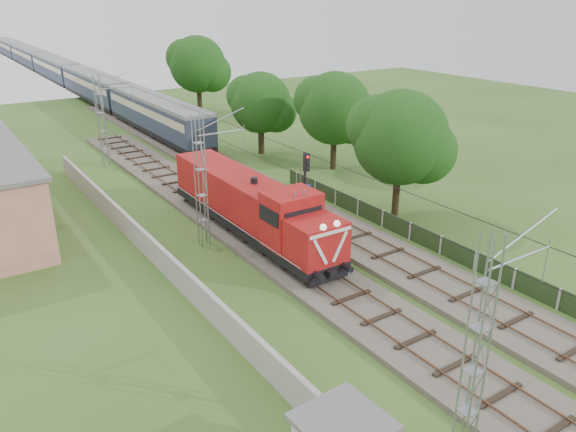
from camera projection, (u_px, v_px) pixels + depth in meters
ground at (371, 317)px, 26.75m from camera, size 140.00×140.00×0.00m
track_main at (290, 260)px, 32.11m from camera, size 4.20×70.00×0.45m
track_side at (252, 184)px, 44.74m from camera, size 4.20×80.00×0.45m
catenary at (202, 182)px, 33.04m from camera, size 3.31×70.00×8.00m
boundary_wall at (149, 246)px, 32.44m from camera, size 0.25×40.00×1.50m
fence at (441, 245)px, 32.96m from camera, size 0.12×32.00×1.20m
locomotive at (251, 205)px, 34.77m from camera, size 2.88×16.45×4.18m
coach_rake at (56, 68)px, 95.41m from camera, size 3.09×115.45×3.57m
signal_post at (306, 178)px, 35.17m from camera, size 0.58×0.45×5.26m
tree_a at (401, 139)px, 37.22m from camera, size 6.68×6.36×8.65m
tree_b at (336, 109)px, 47.44m from camera, size 6.48×6.17×8.40m
tree_c at (261, 103)px, 52.30m from camera, size 5.96×5.68×7.73m
tree_d at (198, 65)px, 70.55m from camera, size 7.39×7.04×9.58m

